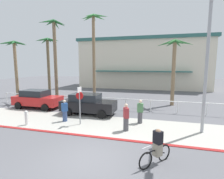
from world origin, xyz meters
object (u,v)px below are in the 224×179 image
Objects in this scene: pedestrian_2 at (65,112)px; pedestrian_0 at (126,118)px; palm_tree_3 at (94,38)px; palm_tree_2 at (54,43)px; bollard_1 at (26,118)px; car_black_1 at (88,104)px; palm_tree_0 at (15,56)px; pedestrian_1 at (140,113)px; palm_tree_1 at (48,53)px; stop_sign_bike_lane at (80,100)px; streetlight_curb at (208,60)px; car_red_0 at (37,99)px; cyclist_black_0 at (157,148)px; palm_tree_4 at (174,57)px.

pedestrian_0 is at bearing -8.38° from pedestrian_2.
palm_tree_3 is 13.23m from pedestrian_0.
palm_tree_2 is 9.94m from pedestrian_2.
car_black_1 reaches higher than bollard_1.
bollard_1 is 12.89m from palm_tree_0.
pedestrian_1 is (4.35, -1.18, -0.11)m from car_black_1.
palm_tree_1 is 4.39× the size of pedestrian_0.
stop_sign_bike_lane is 4.20m from pedestrian_1.
palm_tree_2 is 2.02× the size of car_black_1.
palm_tree_0 reaches higher than car_black_1.
bollard_1 is at bearing -172.89° from streetlight_curb.
pedestrian_0 is (3.22, -0.37, -0.89)m from stop_sign_bike_lane.
pedestrian_1 is (12.93, -8.49, -4.76)m from palm_tree_1.
streetlight_curb reaches higher than pedestrian_2.
car_red_0 is 9.97m from pedestrian_1.
pedestrian_2 is (-6.41, 3.93, 0.02)m from cyclist_black_0.
palm_tree_2 is 2.02× the size of car_red_0.
pedestrian_2 is (4.82, -6.55, -5.72)m from palm_tree_2.
palm_tree_1 is 13.12m from pedestrian_2.
palm_tree_0 is 18.38m from palm_tree_4.
streetlight_curb is 5.90m from cyclist_black_0.
palm_tree_0 is at bearing 160.17° from streetlight_curb.
palm_tree_1 reaches higher than bollard_1.
car_black_1 is (-8.10, 2.16, -3.41)m from streetlight_curb.
palm_tree_4 reaches higher than stop_sign_bike_lane.
car_black_1 is at bearing 165.09° from streetlight_curb.
bollard_1 is 7.67m from pedestrian_1.
pedestrian_0 is 4.59m from pedestrian_2.
palm_tree_2 is (-6.14, 6.85, 4.75)m from stop_sign_bike_lane.
pedestrian_2 is at bearing 171.62° from pedestrian_0.
bollard_1 is 2.50m from pedestrian_2.
streetlight_curb is at bearing -19.83° from palm_tree_0.
cyclist_black_0 is 0.91× the size of pedestrian_1.
car_red_0 is 12.94m from cyclist_black_0.
palm_tree_0 is 4.41× the size of pedestrian_2.
bollard_1 is 0.23× the size of car_black_1.
stop_sign_bike_lane is at bearing -47.22° from palm_tree_1.
car_red_0 is at bearing 147.20° from pedestrian_2.
pedestrian_0 is at bearing -112.33° from pedestrian_1.
palm_tree_1 is at bearing 139.59° from car_black_1.
palm_tree_0 is at bearing -166.40° from palm_tree_3.
palm_tree_3 reaches higher than pedestrian_2.
stop_sign_bike_lane reaches higher than pedestrian_1.
streetlight_curb is 9.65m from pedestrian_2.
palm_tree_3 reaches higher than palm_tree_4.
cyclist_black_0 is at bearing -43.49° from palm_tree_1.
palm_tree_1 is 4.54× the size of pedestrian_1.
pedestrian_2 is at bearing 148.49° from cyclist_black_0.
palm_tree_4 reaches higher than car_red_0.
palm_tree_3 is 1.53× the size of palm_tree_4.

